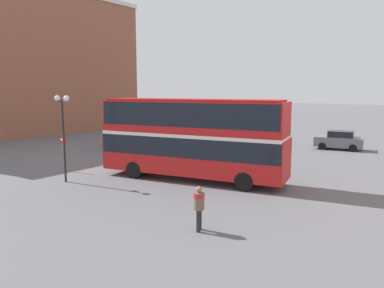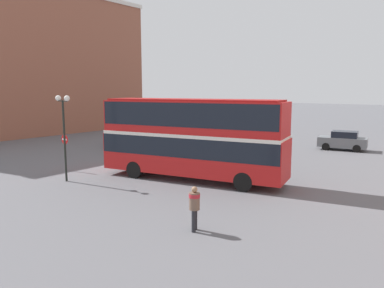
# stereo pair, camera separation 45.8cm
# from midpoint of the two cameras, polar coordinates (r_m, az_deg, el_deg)

# --- Properties ---
(ground_plane) EXTENTS (240.00, 240.00, 0.00)m
(ground_plane) POSITION_cam_midpoint_polar(r_m,az_deg,el_deg) (23.05, -1.04, -4.92)
(ground_plane) COLOR #5B5B60
(building_row_left) EXTENTS (10.61, 30.24, 16.79)m
(building_row_left) POSITION_cam_midpoint_polar(r_m,az_deg,el_deg) (49.54, -24.41, 11.25)
(building_row_left) COLOR #935642
(building_row_left) RESTS_ON ground_plane
(double_decker_bus) EXTENTS (11.26, 4.61, 4.74)m
(double_decker_bus) POSITION_cam_midpoint_polar(r_m,az_deg,el_deg) (21.69, 0.61, 1.52)
(double_decker_bus) COLOR red
(double_decker_bus) RESTS_ON ground_plane
(pedestrian_foreground) EXTENTS (0.56, 0.56, 1.72)m
(pedestrian_foreground) POSITION_cam_midpoint_polar(r_m,az_deg,el_deg) (14.16, 1.31, -9.11)
(pedestrian_foreground) COLOR #232328
(pedestrian_foreground) RESTS_ON ground_plane
(parked_car_kerb_near) EXTENTS (4.07, 1.91, 1.59)m
(parked_car_kerb_near) POSITION_cam_midpoint_polar(r_m,az_deg,el_deg) (34.90, -9.56, 0.87)
(parked_car_kerb_near) COLOR silver
(parked_car_kerb_near) RESTS_ON ground_plane
(parked_car_kerb_far) EXTENTS (4.24, 2.46, 1.66)m
(parked_car_kerb_far) POSITION_cam_midpoint_polar(r_m,az_deg,el_deg) (35.32, 22.35, 0.49)
(parked_car_kerb_far) COLOR slate
(parked_car_kerb_far) RESTS_ON ground_plane
(street_lamp_twin_globe) EXTENTS (1.16, 0.32, 4.95)m
(street_lamp_twin_globe) POSITION_cam_midpoint_polar(r_m,az_deg,el_deg) (22.38, -18.43, 3.53)
(street_lamp_twin_globe) COLOR black
(street_lamp_twin_globe) RESTS_ON ground_plane
(no_entry_sign) EXTENTS (0.66, 0.08, 2.39)m
(no_entry_sign) POSITION_cam_midpoint_polar(r_m,az_deg,el_deg) (25.67, -18.30, -0.30)
(no_entry_sign) COLOR gray
(no_entry_sign) RESTS_ON ground_plane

